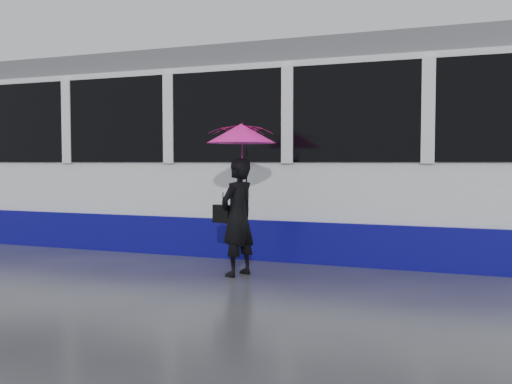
% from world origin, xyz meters
% --- Properties ---
extents(ground, '(90.00, 90.00, 0.00)m').
position_xyz_m(ground, '(0.00, 0.00, 0.00)').
color(ground, '#2D2D32').
rests_on(ground, ground).
extents(rails, '(34.00, 1.51, 0.02)m').
position_xyz_m(rails, '(0.00, 2.50, 0.01)').
color(rails, '#3F3D38').
rests_on(rails, ground).
extents(tram, '(26.00, 2.56, 3.35)m').
position_xyz_m(tram, '(-3.26, 2.50, 1.64)').
color(tram, white).
rests_on(tram, ground).
extents(woman, '(0.53, 0.65, 1.55)m').
position_xyz_m(woman, '(-0.06, 0.09, 0.77)').
color(woman, black).
rests_on(woman, ground).
extents(umbrella, '(1.15, 1.15, 1.05)m').
position_xyz_m(umbrella, '(-0.01, 0.09, 1.70)').
color(umbrella, '#EB135D').
rests_on(umbrella, ground).
extents(handbag, '(0.30, 0.20, 0.42)m').
position_xyz_m(handbag, '(-0.28, 0.11, 0.81)').
color(handbag, black).
rests_on(handbag, ground).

